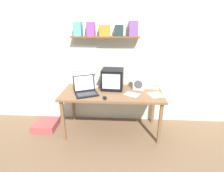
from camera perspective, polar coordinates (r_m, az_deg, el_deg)
ground_plane at (r=3.15m, az=-0.00°, el=-14.17°), size 12.00×12.00×0.00m
back_wall at (r=3.07m, az=0.37°, el=11.41°), size 5.60×0.24×2.60m
corner_desk at (r=2.83m, az=-0.00°, el=-3.06°), size 1.60×0.72×0.72m
crt_monitor at (r=2.88m, az=0.07°, el=2.26°), size 0.36×0.33×0.34m
laptop at (r=2.77m, az=-8.66°, el=-1.03°), size 0.44×0.43×0.26m
desk_lamp at (r=2.95m, az=-5.93°, el=2.75°), size 0.14×0.16×0.31m
juice_glass at (r=3.08m, az=-8.35°, el=1.16°), size 0.06×0.06×0.14m
space_heater at (r=2.91m, az=8.84°, el=1.09°), size 0.21×0.17×0.23m
computer_mouse at (r=2.55m, az=-2.37°, el=-3.85°), size 0.08×0.12×0.03m
loose_paper_near_laptop at (r=2.72m, az=6.55°, el=-2.72°), size 0.27×0.24×0.00m
loose_paper_near_monitor at (r=2.77m, az=14.12°, el=-2.80°), size 0.26×0.27×0.00m
printed_handout at (r=3.07m, az=12.49°, el=-0.39°), size 0.30×0.20×0.00m
floor_cushion at (r=3.39m, az=-20.78°, el=-11.76°), size 0.38×0.38×0.12m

